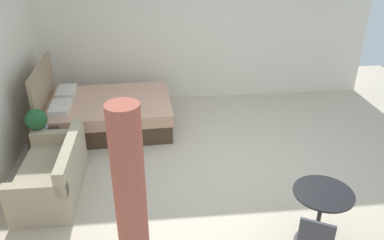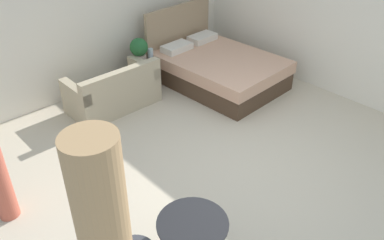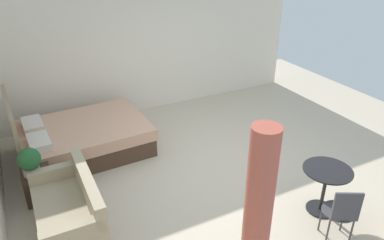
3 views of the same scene
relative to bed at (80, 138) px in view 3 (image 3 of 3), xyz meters
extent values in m
cube|color=beige|center=(-1.56, -2.00, -0.31)|extent=(8.73, 9.78, 0.02)
cube|color=silver|center=(1.31, -2.00, 1.10)|extent=(0.12, 6.78, 2.81)
cube|color=#473323|center=(0.00, -0.08, -0.14)|extent=(1.64, 2.19, 0.33)
cube|color=tan|center=(0.00, -0.08, 0.13)|extent=(1.68, 2.23, 0.21)
cube|color=#997F60|center=(-0.04, 1.01, 0.32)|extent=(1.61, 0.13, 1.25)
cube|color=silver|center=(-0.37, 0.68, 0.30)|extent=(0.57, 0.34, 0.12)
cube|color=silver|center=(0.31, 0.71, 0.30)|extent=(0.57, 0.34, 0.12)
cube|color=tan|center=(-1.89, 0.57, -0.09)|extent=(1.45, 0.77, 0.42)
cube|color=tan|center=(-1.89, 0.25, 0.29)|extent=(1.45, 0.14, 0.36)
cube|color=tan|center=(-1.23, 0.57, 0.21)|extent=(0.14, 0.77, 0.19)
cube|color=tan|center=(-2.54, 0.57, 0.21)|extent=(0.14, 0.77, 0.19)
cube|color=#38281E|center=(-0.99, 0.83, -0.06)|extent=(0.48, 0.40, 0.49)
cylinder|color=tan|center=(-1.09, 0.87, 0.25)|extent=(0.24, 0.24, 0.12)
sphere|color=#235B2D|center=(-1.09, 0.87, 0.45)|extent=(0.32, 0.32, 0.32)
cylinder|color=silver|center=(-0.87, 0.84, 0.27)|extent=(0.10, 0.10, 0.17)
cylinder|color=black|center=(-3.14, -2.73, -0.29)|extent=(0.40, 0.40, 0.02)
cylinder|color=black|center=(-3.14, -2.73, 0.04)|extent=(0.05, 0.05, 0.68)
cylinder|color=black|center=(-3.14, -2.73, 0.38)|extent=(0.67, 0.67, 0.02)
cylinder|color=#3F3F44|center=(-3.57, -2.66, -0.08)|extent=(0.02, 0.02, 0.44)
cylinder|color=#3F3F44|center=(-3.43, -2.40, -0.08)|extent=(0.02, 0.02, 0.44)
cylinder|color=#3F3F44|center=(-3.83, -2.52, -0.08)|extent=(0.02, 0.02, 0.44)
cylinder|color=#3F3F44|center=(-3.69, -2.26, -0.08)|extent=(0.02, 0.02, 0.44)
cylinder|color=#3F3F44|center=(-3.63, -2.46, 0.15)|extent=(0.56, 0.56, 0.02)
cube|color=#3F3F44|center=(-3.78, -2.38, 0.37)|extent=(0.18, 0.31, 0.41)
camera|label=1|loc=(-6.41, -0.92, 3.05)|focal=36.06mm
camera|label=2|loc=(-4.88, -4.60, 3.15)|focal=37.42mm
camera|label=3|loc=(-5.96, 0.80, 3.25)|focal=34.15mm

